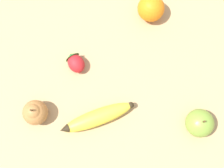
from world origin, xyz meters
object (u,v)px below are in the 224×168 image
(strawberry, at_px, (75,62))
(pear, at_px, (35,112))
(orange, at_px, (151,8))
(apple, at_px, (200,123))
(banana, at_px, (97,118))

(strawberry, bearing_deg, pear, 113.26)
(orange, xyz_separation_m, strawberry, (-0.24, 0.08, -0.02))
(strawberry, bearing_deg, orange, -85.25)
(strawberry, xyz_separation_m, apple, (0.06, -0.36, 0.01))
(orange, relative_size, apple, 0.95)
(orange, distance_m, pear, 0.42)
(apple, bearing_deg, strawberry, 99.02)
(pear, bearing_deg, orange, -10.51)
(banana, height_order, strawberry, same)
(orange, relative_size, pear, 0.90)
(strawberry, bearing_deg, apple, -148.35)
(orange, height_order, apple, apple)
(pear, height_order, strawberry, pear)
(pear, distance_m, strawberry, 0.17)
(strawberry, distance_m, apple, 0.36)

